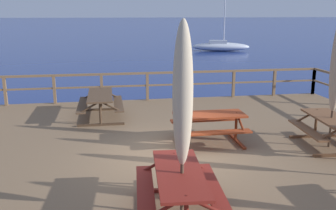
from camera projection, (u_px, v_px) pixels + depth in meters
ground_plane at (174, 182)px, 9.02m from camera, size 600.00×600.00×0.00m
wooden_deck at (174, 168)px, 8.94m from camera, size 14.05×11.82×0.69m
railing_waterside_far at (147, 81)px, 14.19m from camera, size 13.85×0.10×1.09m
picnic_table_mid_centre at (179, 183)px, 6.12m from camera, size 1.54×2.09×0.78m
picnic_table_front_right at (209, 122)px, 9.59m from camera, size 1.81×1.40×0.78m
picnic_table_mid_left at (329, 125)px, 9.30m from camera, size 1.53×1.85×0.78m
picnic_table_back_right at (100, 100)px, 11.87m from camera, size 1.40×2.18×0.78m
patio_umbrella_tall_mid_right at (183, 96)px, 5.72m from camera, size 0.32×0.32×3.21m
sailboat_distant at (221, 46)px, 39.40m from camera, size 6.22×2.93×7.72m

